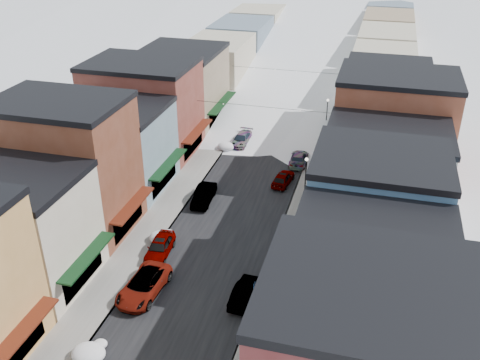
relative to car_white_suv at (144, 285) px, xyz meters
The scene contains 33 objects.
road 46.94m from the car_white_suv, 85.72° to the left, with size 10.00×160.00×0.01m, color black.
sidewalk_left 46.91m from the car_white_suv, 93.79° to the left, with size 3.20×160.00×0.15m, color gray.
sidewalk_right 47.89m from the car_white_suv, 77.82° to the left, with size 3.20×160.00×0.15m, color gray.
curb_left 46.84m from the car_white_suv, 91.90° to the left, with size 0.10×160.00×0.15m, color slate.
curb_right 47.58m from the car_white_suv, 79.65° to the left, with size 0.10×160.00×0.15m, color slate.
bldg_l_cream 10.49m from the car_white_suv, behind, with size 11.30×8.20×9.50m.
bldg_l_brick_near 13.68m from the car_white_suv, 144.37° to the left, with size 12.30×8.20×12.50m.
bldg_l_grayblue 18.91m from the car_white_suv, 121.51° to the left, with size 11.30×9.20×9.00m.
bldg_l_brick_far 27.42m from the car_white_suv, 113.32° to the left, with size 13.30×9.20×11.00m.
bldg_l_tan 36.37m from the car_white_suv, 105.56° to the left, with size 11.30×11.20×10.00m.
bldg_r_green 17.20m from the car_white_suv, ahead, with size 11.30×9.20×9.50m.
bldg_r_blue 18.96m from the car_white_suv, 25.06° to the left, with size 11.30×9.20×10.50m.
bldg_r_cream 24.33m from the car_white_suv, 44.35° to the left, with size 12.30×9.20×9.00m.
bldg_r_brick_far 31.68m from the car_white_suv, 55.56° to the left, with size 13.30×9.20×11.50m.
bldg_r_tan 39.70m from the car_white_suv, 65.01° to the left, with size 11.30×11.20×9.50m.
distant_blocks 69.97m from the car_white_suv, 87.13° to the left, with size 34.00×55.00×8.00m.
overhead_cables 34.90m from the car_white_suv, 84.17° to the left, with size 16.40×15.04×0.04m.
car_white_suv is the anchor object (origin of this frame).
car_silver_sedan 5.19m from the car_white_suv, 98.86° to the left, with size 1.83×4.54×1.55m, color #989A9F.
car_dark_hatch 14.68m from the car_white_suv, 90.00° to the left, with size 1.63×4.68×1.54m, color black.
car_silver_wagon 29.40m from the car_white_suv, 90.00° to the left, with size 1.94×4.76×1.38m, color #96999D.
car_green_sedan 7.92m from the car_white_suv, ahead, with size 1.53×4.38×1.44m, color black.
car_gray_suv 21.67m from the car_white_suv, 71.16° to the left, with size 1.64×4.07×1.39m, color #9D9FA6.
car_black_sedan 27.01m from the car_white_suv, 73.22° to the left, with size 1.93×4.74×1.38m, color black.
car_lane_silver 41.69m from the car_white_suv, 86.44° to the left, with size 1.85×4.59×1.56m, color #999AA0.
car_lane_white 53.85m from the car_white_suv, 85.63° to the left, with size 2.67×5.80×1.61m, color white.
parking_sign 8.75m from the car_white_suv, ahead, with size 0.07×0.32×2.37m.
trash_can 13.80m from the car_white_suv, 44.03° to the left, with size 0.56×0.56×0.95m.
streetlamp_near 20.98m from the car_white_suv, 62.43° to the left, with size 0.35×0.35×4.24m.
streetlamp_far 37.92m from the car_white_suv, 75.32° to the left, with size 0.35×0.35×4.24m.
snow_pile_near 7.12m from the car_white_suv, 96.31° to the right, with size 2.34×2.64×0.99m.
snow_pile_mid 7.17m from the car_white_suv, 101.13° to the left, with size 2.24×2.58×0.95m.
snow_pile_far 27.48m from the car_white_suv, 92.88° to the left, with size 2.13×2.51×0.90m.
Camera 1 is at (12.27, -16.43, 27.49)m, focal length 40.00 mm.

